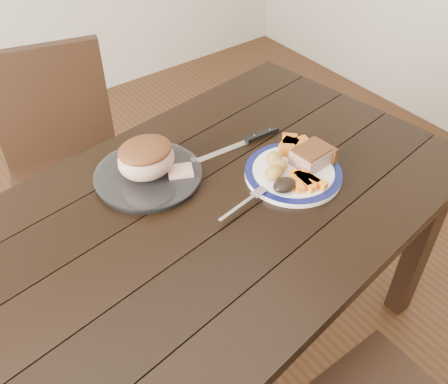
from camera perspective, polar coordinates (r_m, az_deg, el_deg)
ground at (r=1.93m, az=-2.38°, el=-18.72°), size 4.00×4.00×0.00m
dining_table at (r=1.40m, az=-3.12°, el=-5.25°), size 1.71×1.11×0.75m
chair_far at (r=1.97m, az=-17.70°, el=3.49°), size 0.52×0.53×0.93m
dinner_plate at (r=1.46m, az=7.90°, el=2.11°), size 0.28×0.28×0.02m
plate_rim at (r=1.46m, az=7.93°, el=2.37°), size 0.28×0.28×0.02m
serving_platter at (r=1.46m, az=-8.62°, el=1.77°), size 0.30×0.30×0.02m
pork_slice at (r=1.48m, az=9.95°, el=3.99°), size 0.11×0.09×0.05m
roasted_potatoes at (r=1.43m, az=5.92°, el=2.99°), size 0.10×0.10×0.04m
carrot_batons at (r=1.41m, az=9.28°, el=1.29°), size 0.09×0.11×0.02m
pumpkin_wedges at (r=1.52m, az=7.88°, el=5.30°), size 0.10×0.09×0.04m
dark_mushroom at (r=1.38m, az=6.95°, el=0.80°), size 0.07×0.05×0.03m
fork at (r=1.34m, az=2.51°, el=-1.15°), size 0.18×0.05×0.00m
roast_joint at (r=1.42m, az=-8.87°, el=3.70°), size 0.16×0.14×0.11m
cut_slice at (r=1.43m, az=-5.01°, el=2.33°), size 0.09×0.08×0.02m
carving_knife at (r=1.59m, az=3.20°, el=6.09°), size 0.32×0.04×0.01m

